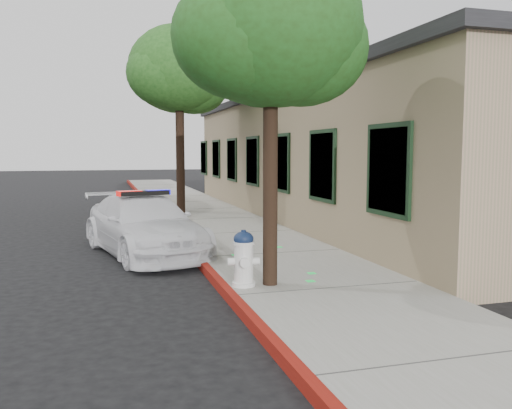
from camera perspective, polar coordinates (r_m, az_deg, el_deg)
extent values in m
plane|color=black|center=(8.11, -2.84, -10.69)|extent=(120.00, 120.00, 0.00)
cube|color=gray|center=(11.31, 1.58, -5.57)|extent=(3.20, 60.00, 0.15)
cube|color=maroon|center=(10.95, -6.16, -5.95)|extent=(0.14, 60.00, 0.16)
cube|color=tan|center=(18.61, 11.02, 4.72)|extent=(7.00, 20.00, 4.00)
cube|color=black|center=(18.70, 11.15, 11.23)|extent=(7.30, 20.30, 0.24)
cube|color=black|center=(9.90, 13.90, 3.59)|extent=(0.08, 1.48, 1.68)
cube|color=black|center=(12.59, 7.05, 4.13)|extent=(0.08, 1.48, 1.68)
cube|color=black|center=(15.39, 2.65, 4.45)|extent=(0.08, 1.48, 1.68)
cube|color=black|center=(18.26, -0.39, 4.65)|extent=(0.08, 1.48, 1.68)
cube|color=black|center=(21.16, -2.60, 4.79)|extent=(0.08, 1.48, 1.68)
cube|color=black|center=(24.09, -4.27, 4.89)|extent=(0.08, 1.48, 1.68)
cube|color=black|center=(27.03, -5.58, 4.97)|extent=(0.08, 1.48, 1.68)
imported|color=silver|center=(12.08, -11.81, -2.17)|extent=(2.88, 4.83, 1.31)
cube|color=black|center=(12.01, -11.88, 1.21)|extent=(1.23, 0.56, 0.10)
cube|color=red|center=(11.91, -13.34, 1.17)|extent=(0.56, 0.36, 0.11)
cube|color=#110CD2|center=(12.11, -10.44, 1.30)|extent=(0.56, 0.36, 0.11)
cylinder|color=silver|center=(8.61, -1.32, -8.44)|extent=(0.37, 0.37, 0.07)
cylinder|color=silver|center=(8.53, -1.33, -6.26)|extent=(0.31, 0.31, 0.60)
cylinder|color=silver|center=(8.47, -1.33, -4.12)|extent=(0.35, 0.35, 0.04)
ellipsoid|color=#101D3B|center=(8.46, -1.34, -3.68)|extent=(0.32, 0.32, 0.24)
cylinder|color=#101D3B|center=(8.44, -1.34, -2.96)|extent=(0.08, 0.08, 0.07)
cylinder|color=silver|center=(8.51, -2.59, -6.11)|extent=(0.15, 0.14, 0.12)
cylinder|color=silver|center=(8.55, -0.08, -6.05)|extent=(0.15, 0.14, 0.12)
cylinder|color=silver|center=(8.34, -1.20, -6.19)|extent=(0.17, 0.15, 0.15)
cylinder|color=black|center=(8.46, 1.53, 2.12)|extent=(0.23, 0.23, 3.22)
ellipsoid|color=#214615|center=(8.65, 1.58, 18.27)|extent=(2.86, 2.86, 2.43)
ellipsoid|color=#214615|center=(8.82, 4.80, 16.24)|extent=(2.14, 2.14, 1.82)
ellipsoid|color=#214615|center=(8.41, -1.20, 17.40)|extent=(2.23, 2.23, 1.90)
cylinder|color=black|center=(17.69, -8.09, 4.98)|extent=(0.27, 0.27, 3.86)
ellipsoid|color=#1B4716|center=(17.89, -8.22, 14.20)|extent=(3.23, 3.23, 2.75)
ellipsoid|color=#1B4716|center=(18.18, -6.93, 13.08)|extent=(2.61, 2.61, 2.22)
ellipsoid|color=#1B4716|center=(17.63, -9.56, 13.62)|extent=(2.50, 2.50, 2.13)
cylinder|color=black|center=(19.10, -8.05, 5.04)|extent=(0.29, 0.29, 3.86)
ellipsoid|color=#21561B|center=(19.29, -8.17, 13.76)|extent=(3.31, 3.31, 2.82)
ellipsoid|color=#21561B|center=(19.57, -6.64, 12.69)|extent=(2.54, 2.54, 2.16)
ellipsoid|color=#21561B|center=(18.88, -9.00, 13.25)|extent=(2.65, 2.65, 2.25)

